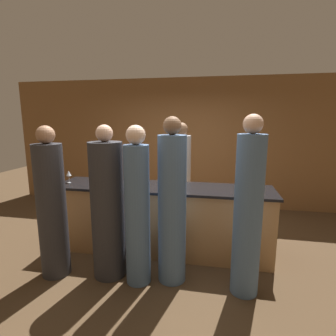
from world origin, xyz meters
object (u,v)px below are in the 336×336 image
at_px(ice_bucket, 172,176).
at_px(guest_0, 248,213).
at_px(guest_3, 172,207).
at_px(guest_1, 52,208).
at_px(guest_4, 137,211).
at_px(wine_bottle_0, 247,183).
at_px(guest_2, 108,209).
at_px(bartender, 181,181).

bearing_deg(ice_bucket, guest_0, -45.36).
height_order(guest_0, ice_bucket, guest_0).
relative_size(guest_3, ice_bucket, 9.71).
xyz_separation_m(guest_1, guest_3, (1.46, 0.16, 0.05)).
distance_m(guest_4, wine_bottle_0, 1.52).
bearing_deg(guest_2, wine_bottle_0, 23.24).
relative_size(bartender, guest_1, 1.01).
height_order(guest_1, guest_4, guest_4).
xyz_separation_m(guest_2, guest_4, (0.40, -0.07, 0.03)).
height_order(bartender, guest_2, bartender).
relative_size(bartender, wine_bottle_0, 6.52).
distance_m(guest_0, ice_bucket, 1.44).
bearing_deg(bartender, ice_bucket, 82.11).
bearing_deg(bartender, guest_2, 65.24).
relative_size(guest_1, guest_2, 0.99).
distance_m(guest_1, guest_3, 1.47).
bearing_deg(wine_bottle_0, guest_4, -148.19).
xyz_separation_m(bartender, wine_bottle_0, (1.00, -0.76, 0.21)).
bearing_deg(guest_1, guest_2, 9.56).
relative_size(wine_bottle_0, ice_bucket, 1.42).
bearing_deg(guest_4, guest_2, 169.43).
bearing_deg(guest_4, guest_0, 1.63).
bearing_deg(guest_4, wine_bottle_0, 31.81).
bearing_deg(guest_4, guest_1, -177.90).
height_order(guest_2, guest_4, same).
relative_size(guest_0, ice_bucket, 9.82).
xyz_separation_m(guest_3, wine_bottle_0, (0.90, 0.68, 0.17)).
xyz_separation_m(bartender, guest_1, (-1.36, -1.59, -0.01)).
bearing_deg(wine_bottle_0, guest_0, -94.27).
distance_m(guest_3, wine_bottle_0, 1.14).
distance_m(guest_0, guest_4, 1.23).
bearing_deg(wine_bottle_0, bartender, 142.72).
distance_m(guest_2, wine_bottle_0, 1.84).
bearing_deg(guest_3, guest_0, -5.56).
bearing_deg(guest_4, guest_3, 16.88).
height_order(guest_1, wine_bottle_0, guest_1).
bearing_deg(guest_4, bartender, 79.60).
relative_size(bartender, guest_3, 0.96).
bearing_deg(ice_bucket, guest_4, -101.57).
height_order(guest_1, ice_bucket, guest_1).
bearing_deg(guest_1, guest_3, 6.12).
bearing_deg(guest_1, wine_bottle_0, 19.53).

